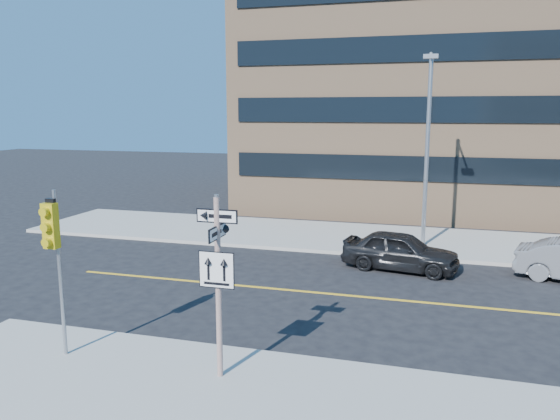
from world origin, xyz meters
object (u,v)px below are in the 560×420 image
(sign_pole, at_px, (218,276))
(streetlight_a, at_px, (428,140))
(traffic_signal, at_px, (53,239))
(parked_car_a, at_px, (400,251))

(sign_pole, bearing_deg, streetlight_a, 73.23)
(traffic_signal, bearing_deg, parked_car_a, 54.45)
(parked_car_a, height_order, streetlight_a, streetlight_a)
(parked_car_a, bearing_deg, streetlight_a, -3.04)
(parked_car_a, relative_size, streetlight_a, 0.54)
(sign_pole, height_order, traffic_signal, sign_pole)
(streetlight_a, bearing_deg, traffic_signal, -120.80)
(traffic_signal, relative_size, streetlight_a, 0.50)
(sign_pole, height_order, parked_car_a, sign_pole)
(traffic_signal, distance_m, streetlight_a, 15.72)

